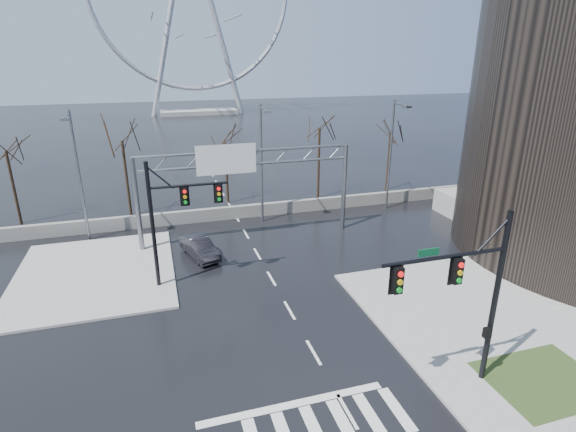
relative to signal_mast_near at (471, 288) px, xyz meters
name	(u,v)px	position (x,y,z in m)	size (l,w,h in m)	color
ground	(314,352)	(-5.14, 4.04, -4.87)	(260.00, 260.00, 0.00)	black
sidewalk_right_ext	(462,300)	(4.86, 6.04, -4.80)	(12.00, 10.00, 0.15)	gray
sidewalk_far	(95,273)	(-16.14, 16.04, -4.80)	(10.00, 12.00, 0.15)	gray
grass_strip	(544,380)	(3.86, -0.96, -4.72)	(5.00, 4.00, 0.02)	#293918
barrier_wall	(236,212)	(-5.14, 24.04, -4.32)	(52.00, 0.50, 1.10)	slate
signal_mast_near	(471,288)	(0.00, 0.00, 0.00)	(5.52, 0.41, 8.00)	black
signal_mast_far	(171,212)	(-11.01, 13.00, -0.04)	(4.72, 0.41, 8.00)	black
sign_gantry	(242,175)	(-5.52, 19.00, 0.31)	(16.36, 0.40, 7.60)	slate
streetlight_left	(77,167)	(-17.14, 22.20, 1.01)	(0.50, 2.55, 10.00)	slate
streetlight_mid	(262,155)	(-3.14, 22.20, 1.01)	(0.50, 2.55, 10.00)	slate
streetlight_right	(393,147)	(8.86, 22.20, 1.01)	(0.50, 2.55, 10.00)	slate
tree_far_left	(8,160)	(-23.14, 28.04, 0.70)	(3.50, 3.50, 7.00)	black
tree_left	(123,150)	(-14.14, 27.54, 1.10)	(3.75, 3.75, 7.50)	black
tree_center	(226,151)	(-5.14, 28.54, 0.30)	(3.25, 3.25, 6.50)	black
tree_right	(319,136)	(3.86, 27.54, 1.34)	(3.90, 3.90, 7.80)	black
tree_far_right	(390,139)	(11.86, 28.04, 0.54)	(3.40, 3.40, 6.80)	black
car	(200,247)	(-9.18, 16.82, -4.17)	(1.49, 4.27, 1.41)	black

